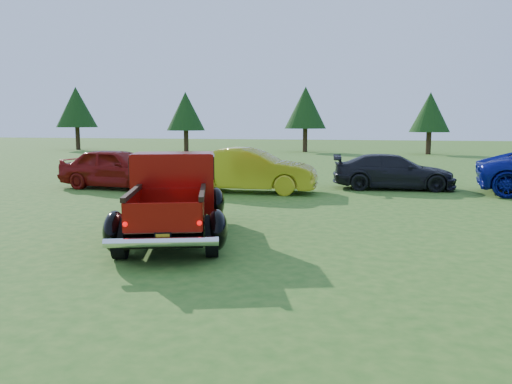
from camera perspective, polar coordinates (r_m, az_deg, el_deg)
name	(u,v)px	position (r m, az deg, el deg)	size (l,w,h in m)	color
ground	(249,261)	(8.19, -0.76, -7.88)	(120.00, 120.00, 0.00)	#2D621C
tree_far_west	(76,107)	(44.59, -19.85, 9.09)	(3.33, 3.33, 5.20)	#332114
tree_west	(186,111)	(39.19, -8.05, 9.11)	(2.94, 2.94, 4.60)	#332114
tree_mid_left	(305,108)	(38.98, 5.68, 9.56)	(3.20, 3.20, 5.00)	#332114
tree_mid_right	(430,112)	(37.89, 19.26, 8.59)	(2.82, 2.82, 4.40)	#332114
pickup_truck	(174,196)	(10.09, -9.31, -0.45)	(3.12, 4.71, 1.64)	black
show_car_red	(118,168)	(17.67, -15.51, 2.63)	(1.64, 4.07, 1.39)	maroon
show_car_yellow	(250,170)	(16.11, -0.74, 2.50)	(1.51, 4.33, 1.43)	#ACA216
show_car_grey	(393,172)	(17.56, 15.42, 2.26)	(1.65, 4.06, 1.18)	black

